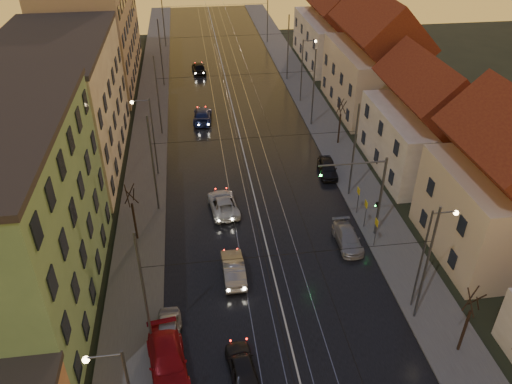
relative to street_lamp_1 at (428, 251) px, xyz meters
name	(u,v)px	position (x,y,z in m)	size (l,w,h in m)	color
road	(237,126)	(-9.10, 30.00, -4.87)	(16.00, 120.00, 0.04)	black
sidewalk_left	(150,130)	(-19.10, 30.00, -4.81)	(4.00, 120.00, 0.15)	#4C4C4C
sidewalk_right	(321,120)	(0.90, 30.00, -4.81)	(4.00, 120.00, 0.15)	#4C4C4C
tram_rail_0	(218,126)	(-11.30, 30.00, -4.83)	(0.06, 120.00, 0.03)	gray
tram_rail_1	(230,126)	(-9.87, 30.00, -4.83)	(0.06, 120.00, 0.03)	gray
tram_rail_2	(244,125)	(-8.33, 30.00, -4.83)	(0.06, 120.00, 0.03)	gray
tram_rail_3	(256,124)	(-6.90, 30.00, -4.83)	(0.06, 120.00, 0.03)	gray
apartment_left_2	(61,107)	(-26.60, 24.00, 1.11)	(10.00, 20.00, 12.00)	tan
apartment_left_3	(93,29)	(-26.60, 48.00, 2.11)	(10.00, 24.00, 14.00)	#968260
house_right_1	(504,191)	(7.90, 5.00, 0.56)	(8.67, 10.20, 10.80)	beige
house_right_2	(426,125)	(7.90, 18.00, -0.24)	(9.18, 12.24, 9.20)	beige
house_right_3	(375,62)	(7.90, 33.00, 0.92)	(9.18, 14.28, 11.50)	beige
house_right_4	(334,28)	(7.90, 51.00, 0.16)	(9.18, 16.32, 10.00)	beige
catenary_pole_l_1	(144,294)	(-17.70, -1.00, -0.39)	(0.16, 0.16, 9.00)	#595B60
catenary_pole_r_1	(426,266)	(-0.50, -1.00, -0.39)	(0.16, 0.16, 9.00)	#595B60
catenary_pole_l_2	(153,165)	(-17.70, 14.00, -0.39)	(0.16, 0.16, 9.00)	#595B60
catenary_pole_r_2	(354,152)	(-0.50, 14.00, -0.39)	(0.16, 0.16, 9.00)	#595B60
catenary_pole_l_3	(158,97)	(-17.70, 29.00, -0.39)	(0.16, 0.16, 9.00)	#595B60
catenary_pole_r_3	(313,88)	(-0.50, 29.00, -0.39)	(0.16, 0.16, 9.00)	#595B60
catenary_pole_l_4	(161,54)	(-17.70, 44.00, -0.39)	(0.16, 0.16, 9.00)	#595B60
catenary_pole_r_4	(288,48)	(-0.50, 44.00, -0.39)	(0.16, 0.16, 9.00)	#595B60
catenary_pole_l_5	(163,19)	(-17.70, 62.00, -0.39)	(0.16, 0.16, 9.00)	#595B60
catenary_pole_r_5	(267,16)	(-0.50, 62.00, -0.39)	(0.16, 0.16, 9.00)	#595B60
street_lamp_1	(428,251)	(0.00, 0.00, 0.00)	(1.75, 0.32, 8.00)	#595B60
street_lamp_2	(149,130)	(-18.21, 20.00, 0.00)	(1.75, 0.32, 8.00)	#595B60
street_lamp_3	(304,64)	(0.00, 36.00, 0.00)	(1.75, 0.32, 8.00)	#595B60
traffic_light_mast	(370,188)	(-1.11, 8.00, -0.29)	(5.30, 0.32, 7.20)	#595B60
bare_tree_0	(134,214)	(-19.30, 10.00, -2.40)	(1.09, 1.09, 5.11)	black
bare_tree_1	(467,323)	(1.10, -4.00, -2.40)	(1.09, 1.09, 5.11)	black
bare_tree_2	(340,123)	(1.30, 24.00, -2.40)	(1.09, 1.09, 5.11)	black
driving_car_0	(242,366)	(-12.37, -3.83, -4.22)	(1.58, 3.92, 1.34)	black
driving_car_1	(233,269)	(-12.04, 4.65, -4.16)	(1.54, 4.40, 1.45)	gray
driving_car_2	(223,204)	(-12.09, 13.17, -4.21)	(2.25, 4.88, 1.36)	#BCBCBC
driving_car_3	(202,115)	(-13.00, 31.87, -4.16)	(2.04, 5.03, 1.46)	navy
driving_car_4	(199,67)	(-12.71, 48.72, -4.12)	(1.81, 4.50, 1.53)	black
parked_left_2	(168,360)	(-16.70, -2.91, -4.11)	(2.19, 5.38, 1.56)	maroon
parked_left_3	(168,333)	(-16.70, -0.74, -4.20)	(1.61, 4.01, 1.37)	#AAA9AF
parked_right_1	(348,238)	(-2.71, 7.11, -4.27)	(1.74, 4.27, 1.24)	#9C9CA1
parked_right_2	(327,168)	(-1.50, 17.91, -4.19)	(1.65, 4.09, 1.39)	black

